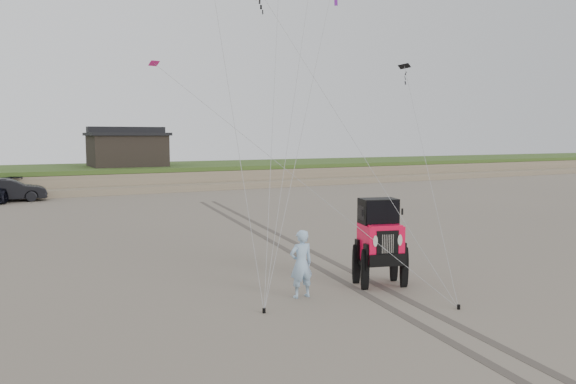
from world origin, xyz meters
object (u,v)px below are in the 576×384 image
object	(u,v)px
cabin	(127,148)
man	(301,264)
jeep	(380,251)
truck_b	(9,190)

from	to	relation	value
cabin	man	world-z (taller)	cabin
cabin	jeep	world-z (taller)	cabin
man	truck_b	bearing A→B (deg)	-75.94
truck_b	jeep	xyz separation A→B (m)	(8.80, -28.12, 0.24)
cabin	man	bearing A→B (deg)	-95.00
cabin	truck_b	xyz separation A→B (m)	(-9.37, -8.01, -2.48)
jeep	truck_b	bearing A→B (deg)	122.44
jeep	man	bearing A→B (deg)	-165.10
cabin	man	size ratio (longest dim) A/B	3.52
cabin	truck_b	bearing A→B (deg)	-139.49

